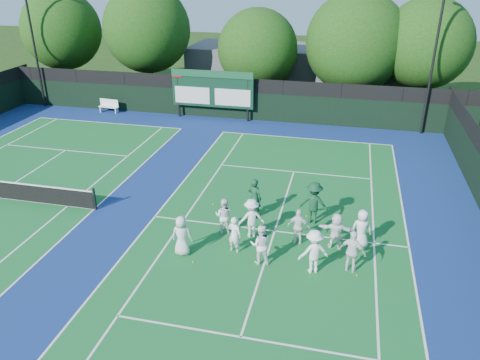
# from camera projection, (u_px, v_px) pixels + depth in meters

# --- Properties ---
(ground) EXTENTS (120.00, 120.00, 0.00)m
(ground) POSITION_uv_depth(u_px,v_px,m) (271.00, 244.00, 19.11)
(ground) COLOR #1A340E
(ground) RESTS_ON ground
(court_apron) EXTENTS (34.00, 32.00, 0.01)m
(court_apron) POSITION_uv_depth(u_px,v_px,m) (144.00, 215.00, 21.24)
(court_apron) COLOR navy
(court_apron) RESTS_ON ground
(near_court) EXTENTS (11.05, 23.85, 0.01)m
(near_court) POSITION_uv_depth(u_px,v_px,m) (275.00, 231.00, 19.99)
(near_court) COLOR #135E27
(near_court) RESTS_ON ground
(back_fence) EXTENTS (34.00, 0.08, 3.00)m
(back_fence) POSITION_uv_depth(u_px,v_px,m) (228.00, 100.00, 33.89)
(back_fence) COLOR black
(back_fence) RESTS_ON ground
(scoreboard) EXTENTS (6.00, 0.21, 3.55)m
(scoreboard) POSITION_uv_depth(u_px,v_px,m) (212.00, 89.00, 33.38)
(scoreboard) COLOR black
(scoreboard) RESTS_ON ground
(clubhouse) EXTENTS (18.00, 6.00, 4.00)m
(clubhouse) POSITION_uv_depth(u_px,v_px,m) (296.00, 71.00, 39.84)
(clubhouse) COLOR #545559
(clubhouse) RESTS_ON ground
(light_pole_left) EXTENTS (1.20, 0.30, 10.12)m
(light_pole_left) POSITION_uv_depth(u_px,v_px,m) (30.00, 24.00, 34.65)
(light_pole_left) COLOR black
(light_pole_left) RESTS_ON ground
(light_pole_right) EXTENTS (1.20, 0.30, 10.12)m
(light_pole_right) POSITION_uv_depth(u_px,v_px,m) (438.00, 36.00, 28.72)
(light_pole_right) COLOR black
(light_pole_right) RESTS_ON ground
(bench) EXTENTS (1.61, 0.60, 1.00)m
(bench) POSITION_uv_depth(u_px,v_px,m) (109.00, 105.00, 35.59)
(bench) COLOR white
(bench) RESTS_ON ground
(tree_a) EXTENTS (6.41, 6.41, 8.58)m
(tree_a) POSITION_uv_depth(u_px,v_px,m) (64.00, 32.00, 38.50)
(tree_a) COLOR #321C0D
(tree_a) RESTS_ON ground
(tree_b) EXTENTS (6.81, 6.81, 9.09)m
(tree_b) POSITION_uv_depth(u_px,v_px,m) (149.00, 31.00, 36.79)
(tree_b) COLOR #321C0D
(tree_b) RESTS_ON ground
(tree_c) EXTENTS (6.06, 6.06, 7.48)m
(tree_c) POSITION_uv_depth(u_px,v_px,m) (260.00, 51.00, 35.46)
(tree_c) COLOR #321C0D
(tree_c) RESTS_ON ground
(tree_d) EXTENTS (7.19, 7.19, 8.79)m
(tree_d) POSITION_uv_depth(u_px,v_px,m) (358.00, 45.00, 33.66)
(tree_d) COLOR #321C0D
(tree_d) RESTS_ON ground
(tree_e) EXTENTS (6.32, 6.32, 8.44)m
(tree_e) POSITION_uv_depth(u_px,v_px,m) (428.00, 46.00, 32.62)
(tree_e) COLOR #321C0D
(tree_e) RESTS_ON ground
(tennis_ball_0) EXTENTS (0.07, 0.07, 0.07)m
(tennis_ball_0) POSITION_uv_depth(u_px,v_px,m) (193.00, 262.00, 17.88)
(tennis_ball_0) COLOR #BFCA17
(tennis_ball_0) RESTS_ON ground
(tennis_ball_1) EXTENTS (0.07, 0.07, 0.07)m
(tennis_ball_1) POSITION_uv_depth(u_px,v_px,m) (340.00, 215.00, 21.23)
(tennis_ball_1) COLOR #BFCA17
(tennis_ball_1) RESTS_ON ground
(tennis_ball_2) EXTENTS (0.07, 0.07, 0.07)m
(tennis_ball_2) POSITION_uv_depth(u_px,v_px,m) (357.00, 275.00, 17.13)
(tennis_ball_2) COLOR #BFCA17
(tennis_ball_2) RESTS_ON ground
(tennis_ball_3) EXTENTS (0.07, 0.07, 0.07)m
(tennis_ball_3) POSITION_uv_depth(u_px,v_px,m) (213.00, 204.00, 22.14)
(tennis_ball_3) COLOR #BFCA17
(tennis_ball_3) RESTS_ON ground
(tennis_ball_4) EXTENTS (0.07, 0.07, 0.07)m
(tennis_ball_4) POSITION_uv_depth(u_px,v_px,m) (307.00, 216.00, 21.12)
(tennis_ball_4) COLOR #BFCA17
(tennis_ball_4) RESTS_ON ground
(player_front_0) EXTENTS (0.81, 0.53, 1.66)m
(player_front_0) POSITION_uv_depth(u_px,v_px,m) (182.00, 236.00, 18.12)
(player_front_0) COLOR silver
(player_front_0) RESTS_ON ground
(player_front_1) EXTENTS (0.65, 0.51, 1.56)m
(player_front_1) POSITION_uv_depth(u_px,v_px,m) (234.00, 234.00, 18.30)
(player_front_1) COLOR white
(player_front_1) RESTS_ON ground
(player_front_2) EXTENTS (0.89, 0.75, 1.64)m
(player_front_2) POSITION_uv_depth(u_px,v_px,m) (261.00, 244.00, 17.57)
(player_front_2) COLOR white
(player_front_2) RESTS_ON ground
(player_front_3) EXTENTS (1.30, 1.06, 1.75)m
(player_front_3) POSITION_uv_depth(u_px,v_px,m) (314.00, 252.00, 17.04)
(player_front_3) COLOR white
(player_front_3) RESTS_ON ground
(player_front_4) EXTENTS (1.07, 0.70, 1.69)m
(player_front_4) POSITION_uv_depth(u_px,v_px,m) (353.00, 252.00, 17.08)
(player_front_4) COLOR white
(player_front_4) RESTS_ON ground
(player_back_0) EXTENTS (0.81, 0.65, 1.59)m
(player_back_0) POSITION_uv_depth(u_px,v_px,m) (224.00, 216.00, 19.61)
(player_back_0) COLOR white
(player_back_0) RESTS_ON ground
(player_back_1) EXTENTS (1.26, 1.03, 1.70)m
(player_back_1) POSITION_uv_depth(u_px,v_px,m) (252.00, 218.00, 19.31)
(player_back_1) COLOR white
(player_back_1) RESTS_ON ground
(player_back_2) EXTENTS (0.93, 0.45, 1.55)m
(player_back_2) POSITION_uv_depth(u_px,v_px,m) (299.00, 227.00, 18.84)
(player_back_2) COLOR white
(player_back_2) RESTS_ON ground
(player_back_3) EXTENTS (1.43, 0.47, 1.54)m
(player_back_3) POSITION_uv_depth(u_px,v_px,m) (336.00, 231.00, 18.55)
(player_back_3) COLOR white
(player_back_3) RESTS_ON ground
(player_back_4) EXTENTS (0.89, 0.66, 1.66)m
(player_back_4) POSITION_uv_depth(u_px,v_px,m) (362.00, 229.00, 18.57)
(player_back_4) COLOR white
(player_back_4) RESTS_ON ground
(coach_left) EXTENTS (0.79, 0.65, 1.85)m
(coach_left) POSITION_uv_depth(u_px,v_px,m) (255.00, 198.00, 20.80)
(coach_left) COLOR #103D24
(coach_left) RESTS_ON ground
(coach_right) EXTENTS (1.29, 0.81, 1.92)m
(coach_right) POSITION_uv_depth(u_px,v_px,m) (314.00, 203.00, 20.29)
(coach_right) COLOR #0F3A21
(coach_right) RESTS_ON ground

